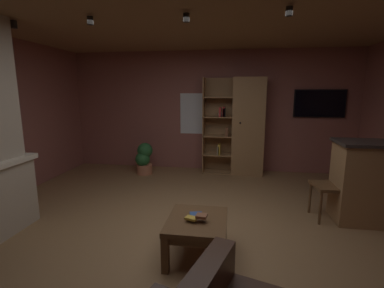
% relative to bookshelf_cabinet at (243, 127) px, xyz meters
% --- Properties ---
extents(floor, '(6.08, 5.95, 0.02)m').
position_rel_bookshelf_cabinet_xyz_m(floor, '(-0.72, -2.73, -1.00)').
color(floor, olive).
rests_on(floor, ground).
extents(wall_back, '(6.20, 0.06, 2.57)m').
position_rel_bookshelf_cabinet_xyz_m(wall_back, '(-0.72, 0.27, 0.30)').
color(wall_back, '#8E544C').
rests_on(wall_back, ground).
extents(ceiling, '(6.08, 5.95, 0.02)m').
position_rel_bookshelf_cabinet_xyz_m(ceiling, '(-0.72, -2.73, 1.59)').
color(ceiling, '#8E6B47').
extents(window_pane_back, '(0.58, 0.01, 0.88)m').
position_rel_bookshelf_cabinet_xyz_m(window_pane_back, '(-1.08, 0.24, 0.25)').
color(window_pane_back, white).
extents(bookshelf_cabinet, '(1.25, 0.41, 1.99)m').
position_rel_bookshelf_cabinet_xyz_m(bookshelf_cabinet, '(0.00, 0.00, 0.00)').
color(bookshelf_cabinet, '#997047').
rests_on(bookshelf_cabinet, ground).
extents(coffee_table, '(0.61, 0.69, 0.42)m').
position_rel_bookshelf_cabinet_xyz_m(coffee_table, '(-0.55, -3.13, -0.65)').
color(coffee_table, brown).
rests_on(coffee_table, ground).
extents(table_book_0, '(0.15, 0.13, 0.03)m').
position_rel_bookshelf_cabinet_xyz_m(table_book_0, '(-0.57, -3.06, -0.55)').
color(table_book_0, '#2D4C8C').
rests_on(table_book_0, coffee_table).
extents(table_book_1, '(0.13, 0.11, 0.02)m').
position_rel_bookshelf_cabinet_xyz_m(table_book_1, '(-0.59, -3.20, -0.53)').
color(table_book_1, gold).
rests_on(table_book_1, coffee_table).
extents(table_book_2, '(0.12, 0.11, 0.03)m').
position_rel_bookshelf_cabinet_xyz_m(table_book_2, '(-0.49, -3.18, -0.51)').
color(table_book_2, brown).
rests_on(table_book_2, coffee_table).
extents(dining_chair, '(0.46, 0.46, 0.92)m').
position_rel_bookshelf_cabinet_xyz_m(dining_chair, '(1.18, -1.98, -0.46)').
color(dining_chair, brown).
rests_on(dining_chair, ground).
extents(potted_floor_plant, '(0.35, 0.37, 0.65)m').
position_rel_bookshelf_cabinet_xyz_m(potted_floor_plant, '(-2.04, -0.34, -0.65)').
color(potted_floor_plant, '#B77051').
rests_on(potted_floor_plant, ground).
extents(wall_mounted_tv, '(1.00, 0.06, 0.56)m').
position_rel_bookshelf_cabinet_xyz_m(wall_mounted_tv, '(1.51, 0.21, 0.48)').
color(wall_mounted_tv, black).
extents(track_light_spot_0, '(0.07, 0.07, 0.09)m').
position_rel_bookshelf_cabinet_xyz_m(track_light_spot_0, '(-2.84, -2.59, 1.51)').
color(track_light_spot_0, black).
extents(track_light_spot_1, '(0.07, 0.07, 0.09)m').
position_rel_bookshelf_cabinet_xyz_m(track_light_spot_1, '(-1.84, -2.63, 1.51)').
color(track_light_spot_1, black).
extents(track_light_spot_2, '(0.07, 0.07, 0.09)m').
position_rel_bookshelf_cabinet_xyz_m(track_light_spot_2, '(-0.74, -2.59, 1.51)').
color(track_light_spot_2, black).
extents(track_light_spot_3, '(0.07, 0.07, 0.09)m').
position_rel_bookshelf_cabinet_xyz_m(track_light_spot_3, '(0.32, -2.67, 1.51)').
color(track_light_spot_3, black).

